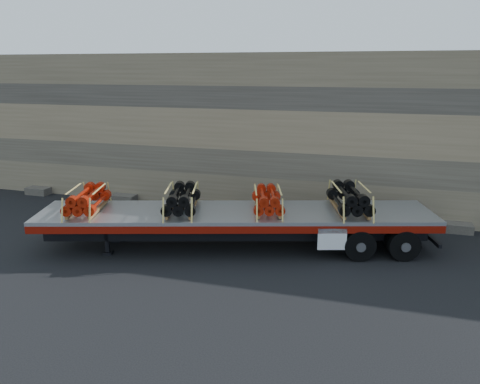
{
  "coord_description": "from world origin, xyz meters",
  "views": [
    {
      "loc": [
        3.79,
        -14.76,
        6.38
      ],
      "look_at": [
        -1.26,
        2.01,
        1.7
      ],
      "focal_mm": 35.0,
      "sensor_mm": 36.0,
      "label": 1
    }
  ],
  "objects": [
    {
      "name": "ground",
      "position": [
        0.0,
        0.0,
        0.0
      ],
      "size": [
        120.0,
        120.0,
        0.0
      ],
      "primitive_type": "plane",
      "color": "black",
      "rests_on": "ground"
    },
    {
      "name": "rock_wall",
      "position": [
        0.0,
        6.5,
        3.5
      ],
      "size": [
        44.0,
        3.0,
        7.0
      ],
      "primitive_type": "cube",
      "color": "#7A6B54",
      "rests_on": "ground"
    },
    {
      "name": "trailer",
      "position": [
        -0.97,
        0.55,
        0.7
      ],
      "size": [
        14.2,
        6.67,
        1.4
      ],
      "primitive_type": null,
      "rotation": [
        0.0,
        0.0,
        0.3
      ],
      "color": "#BBBDC3",
      "rests_on": "ground"
    },
    {
      "name": "bundle_front",
      "position": [
        -6.04,
        -0.99,
        1.8
      ],
      "size": [
        1.72,
        2.46,
        0.79
      ],
      "primitive_type": null,
      "rotation": [
        0.0,
        0.0,
        0.3
      ],
      "color": "#A41B08",
      "rests_on": "trailer"
    },
    {
      "name": "bundle_midfront",
      "position": [
        -2.81,
        -0.01,
        1.81
      ],
      "size": [
        1.77,
        2.54,
        0.82
      ],
      "primitive_type": null,
      "rotation": [
        0.0,
        0.0,
        0.3
      ],
      "color": "black",
      "rests_on": "trailer"
    },
    {
      "name": "bundle_midrear",
      "position": [
        0.12,
        0.88,
        1.77
      ],
      "size": [
        1.61,
        2.31,
        0.74
      ],
      "primitive_type": null,
      "rotation": [
        0.0,
        0.0,
        0.3
      ],
      "color": "#A41B08",
      "rests_on": "trailer"
    },
    {
      "name": "bundle_rear",
      "position": [
        2.91,
        1.74,
        1.83
      ],
      "size": [
        1.85,
        2.65,
        0.85
      ],
      "primitive_type": null,
      "rotation": [
        0.0,
        0.0,
        0.3
      ],
      "color": "black",
      "rests_on": "trailer"
    }
  ]
}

